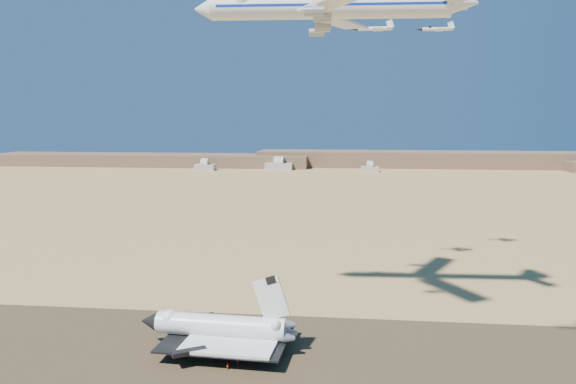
# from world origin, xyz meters

# --- Properties ---
(ground) EXTENTS (1200.00, 1200.00, 0.00)m
(ground) POSITION_xyz_m (0.00, 0.00, 0.00)
(ground) COLOR tan
(ground) RESTS_ON ground
(runway) EXTENTS (600.00, 50.00, 0.06)m
(runway) POSITION_xyz_m (0.00, 0.00, 0.03)
(runway) COLOR brown
(runway) RESTS_ON ground
(ridgeline) EXTENTS (960.00, 90.00, 18.00)m
(ridgeline) POSITION_xyz_m (65.32, 527.31, 7.63)
(ridgeline) COLOR brown
(ridgeline) RESTS_ON ground
(hangars) EXTENTS (200.50, 29.50, 30.00)m
(hangars) POSITION_xyz_m (-64.00, 478.43, 4.83)
(hangars) COLOR #B0AC9C
(hangars) RESTS_ON ground
(shuttle) EXTENTS (40.22, 26.13, 19.79)m
(shuttle) POSITION_xyz_m (-12.25, -0.48, 5.32)
(shuttle) COLOR silver
(shuttle) RESTS_ON runway
(carrier_747) EXTENTS (76.60, 59.41, 19.10)m
(carrier_747) POSITION_xyz_m (11.17, 25.08, 87.20)
(carrier_747) COLOR silver
(crew_a) EXTENTS (0.46, 0.63, 1.59)m
(crew_a) POSITION_xyz_m (-6.04, -8.80, 0.85)
(crew_a) COLOR #E03D0D
(crew_a) RESTS_ON runway
(crew_b) EXTENTS (0.69, 0.92, 1.68)m
(crew_b) POSITION_xyz_m (-7.72, -11.63, 0.90)
(crew_b) COLOR #E03D0D
(crew_b) RESTS_ON runway
(crew_c) EXTENTS (1.15, 1.08, 1.79)m
(crew_c) POSITION_xyz_m (-2.23, -6.14, 0.96)
(crew_c) COLOR #E03D0D
(crew_c) RESTS_ON runway
(chase_jet_d) EXTENTS (14.84, 7.90, 3.70)m
(chase_jet_d) POSITION_xyz_m (27.00, 68.72, 88.08)
(chase_jet_d) COLOR silver
(chase_jet_e) EXTENTS (14.38, 7.59, 3.58)m
(chase_jet_e) POSITION_xyz_m (51.09, 89.67, 90.68)
(chase_jet_e) COLOR silver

